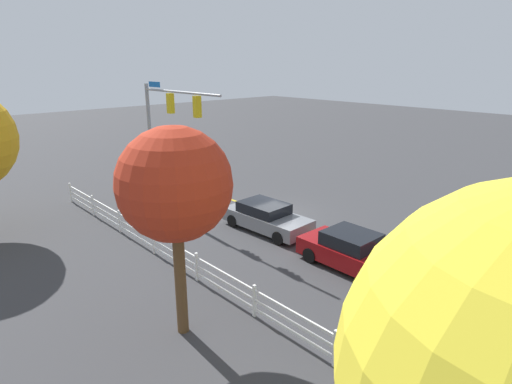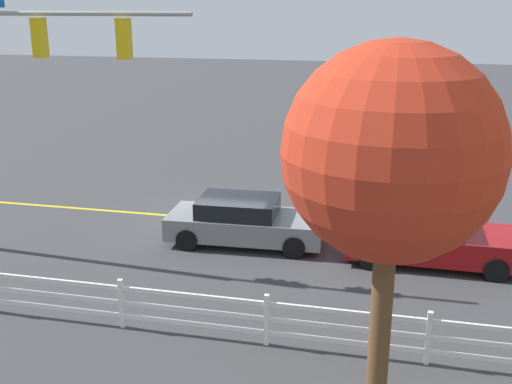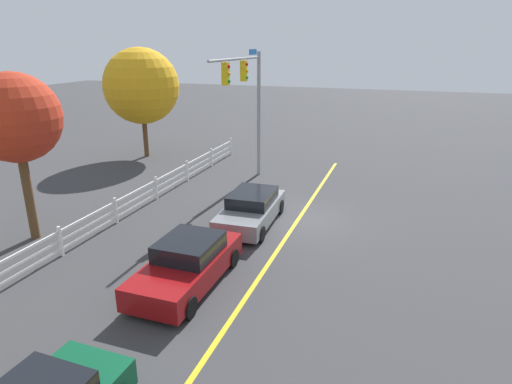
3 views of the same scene
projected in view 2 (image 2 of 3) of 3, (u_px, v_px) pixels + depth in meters
name	position (u px, v px, depth m)	size (l,w,h in m)	color
ground_plane	(223.00, 220.00, 20.25)	(120.00, 120.00, 0.00)	#38383A
lane_center_stripe	(344.00, 229.00, 19.40)	(28.00, 0.16, 0.01)	gold
signal_assembly	(25.00, 80.00, 16.08)	(6.56, 0.38, 7.05)	gray
car_0	(244.00, 221.00, 18.14)	(4.66, 2.14, 1.39)	slate
car_2	(430.00, 238.00, 16.77)	(4.68, 2.05, 1.50)	maroon
white_rail_fence	(267.00, 319.00, 12.66)	(26.10, 0.10, 1.15)	white
tree_2	(392.00, 155.00, 8.94)	(3.29, 3.29, 6.42)	brown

